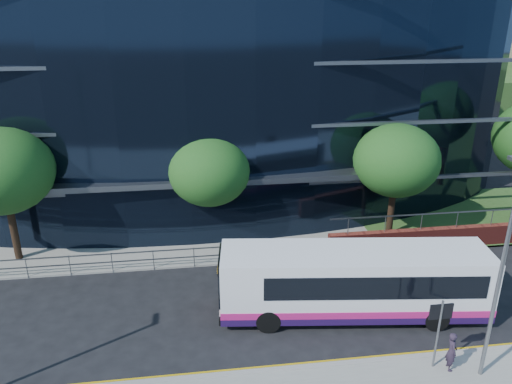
{
  "coord_description": "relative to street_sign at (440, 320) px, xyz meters",
  "views": [
    {
      "loc": [
        -3.86,
        -15.23,
        12.76
      ],
      "look_at": [
        -0.73,
        8.0,
        3.52
      ],
      "focal_mm": 35.0,
      "sensor_mm": 36.0,
      "label": 1
    }
  ],
  "objects": [
    {
      "name": "ground",
      "position": [
        -4.5,
        1.59,
        -2.15
      ],
      "size": [
        200.0,
        200.0,
        0.0
      ],
      "primitive_type": "plane",
      "color": "black",
      "rests_on": "ground"
    },
    {
      "name": "kerb",
      "position": [
        -4.5,
        0.59,
        -2.07
      ],
      "size": [
        80.0,
        0.25,
        0.16
      ],
      "primitive_type": "cube",
      "color": "gray",
      "rests_on": "ground"
    },
    {
      "name": "yellow_line_outer",
      "position": [
        -4.5,
        0.79,
        -2.14
      ],
      "size": [
        80.0,
        0.08,
        0.01
      ],
      "primitive_type": "cube",
      "color": "gold",
      "rests_on": "ground"
    },
    {
      "name": "yellow_line_inner",
      "position": [
        -4.5,
        0.94,
        -2.14
      ],
      "size": [
        80.0,
        0.08,
        0.01
      ],
      "primitive_type": "cube",
      "color": "gold",
      "rests_on": "ground"
    },
    {
      "name": "far_forecourt",
      "position": [
        -10.5,
        12.59,
        -2.1
      ],
      "size": [
        50.0,
        8.0,
        0.1
      ],
      "primitive_type": "cube",
      "color": "gray",
      "rests_on": "ground"
    },
    {
      "name": "glass_office",
      "position": [
        -8.5,
        22.44,
        5.85
      ],
      "size": [
        44.0,
        23.1,
        16.0
      ],
      "color": "black",
      "rests_on": "ground"
    },
    {
      "name": "guard_railings",
      "position": [
        -12.5,
        8.59,
        -1.33
      ],
      "size": [
        24.0,
        0.05,
        1.1
      ],
      "color": "slate",
      "rests_on": "ground"
    },
    {
      "name": "apartment_block",
      "position": [
        27.5,
        58.8,
        8.96
      ],
      "size": [
        60.0,
        42.0,
        30.0
      ],
      "color": "#2D511E",
      "rests_on": "ground"
    },
    {
      "name": "street_sign",
      "position": [
        0.0,
        0.0,
        0.0
      ],
      "size": [
        0.85,
        0.09,
        2.8
      ],
      "color": "slate",
      "rests_on": "pavement_near"
    },
    {
      "name": "tree_far_a",
      "position": [
        -17.5,
        10.59,
        2.71
      ],
      "size": [
        4.95,
        4.95,
        6.98
      ],
      "color": "black",
      "rests_on": "ground"
    },
    {
      "name": "tree_far_b",
      "position": [
        -7.5,
        11.09,
        2.06
      ],
      "size": [
        4.29,
        4.29,
        6.05
      ],
      "color": "black",
      "rests_on": "ground"
    },
    {
      "name": "tree_far_c",
      "position": [
        2.5,
        10.59,
        2.39
      ],
      "size": [
        4.62,
        4.62,
        6.51
      ],
      "color": "black",
      "rests_on": "ground"
    },
    {
      "name": "tree_dist_e",
      "position": [
        19.5,
        41.59,
        2.39
      ],
      "size": [
        4.62,
        4.62,
        6.51
      ],
      "color": "black",
      "rests_on": "ground"
    },
    {
      "name": "streetlight_east",
      "position": [
        1.5,
        -0.59,
        2.29
      ],
      "size": [
        0.15,
        0.77,
        8.0
      ],
      "color": "slate",
      "rests_on": "pavement_near"
    },
    {
      "name": "city_bus",
      "position": [
        -1.79,
        3.68,
        -0.55
      ],
      "size": [
        11.39,
        3.84,
        3.02
      ],
      "rotation": [
        0.0,
        0.0,
        -0.12
      ],
      "color": "white",
      "rests_on": "ground"
    },
    {
      "name": "pedestrian",
      "position": [
        0.52,
        -0.2,
        -1.24
      ],
      "size": [
        0.45,
        0.61,
        1.52
      ],
      "primitive_type": "imported",
      "rotation": [
        0.0,
        0.0,
        1.4
      ],
      "color": "#2B2031",
      "rests_on": "pavement_near"
    }
  ]
}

